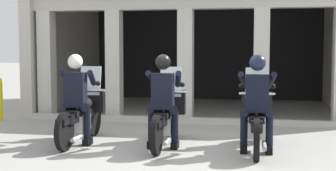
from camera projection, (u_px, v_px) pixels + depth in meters
ground_plane at (188, 121)px, 10.89m from camera, size 80.00×80.00×0.00m
station_building at (199, 37)px, 13.54m from camera, size 8.08×5.37×3.19m
kerb_strip at (182, 120)px, 10.61m from camera, size 7.58×0.24×0.12m
motorcycle_left at (82, 114)px, 8.45m from camera, size 0.62×2.04×1.35m
police_officer_left at (76, 91)px, 8.13m from camera, size 0.63×0.61×1.58m
motorcycle_center at (166, 116)px, 8.16m from camera, size 0.62×2.04×1.35m
police_officer_center at (163, 93)px, 7.84m from camera, size 0.63×0.61×1.58m
motorcycle_right at (257, 120)px, 7.78m from camera, size 0.62×2.04×1.35m
police_officer_right at (257, 95)px, 7.47m from camera, size 0.63×0.61×1.58m
bollard_kerbside at (0, 99)px, 10.93m from camera, size 0.14×0.14×1.01m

